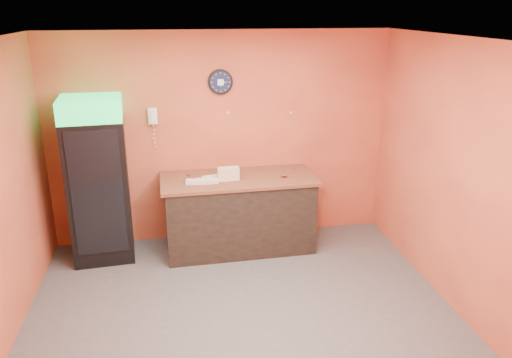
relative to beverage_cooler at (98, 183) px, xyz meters
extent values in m
plane|color=#47474C|center=(1.58, -1.60, -1.01)|extent=(4.50, 4.50, 0.00)
cube|color=#D8623D|center=(1.58, 0.40, 0.39)|extent=(4.50, 0.02, 2.80)
cube|color=#D8623D|center=(3.83, -1.60, 0.39)|extent=(0.02, 4.00, 2.80)
cube|color=white|center=(1.58, -1.60, 1.79)|extent=(4.50, 4.00, 0.02)
cube|color=black|center=(0.00, 0.05, -0.11)|extent=(0.78, 0.78, 1.80)
cube|color=#17C951|center=(0.00, 0.05, 0.92)|extent=(0.78, 0.78, 0.26)
cube|color=black|center=(-0.03, -0.32, -0.03)|extent=(0.60, 0.07, 1.54)
cube|color=black|center=(1.75, -0.03, -0.53)|extent=(1.92, 0.91, 0.95)
cylinder|color=black|center=(1.58, 0.37, 1.15)|extent=(0.32, 0.05, 0.32)
cylinder|color=#0F1433|center=(1.58, 0.34, 1.15)|extent=(0.27, 0.01, 0.27)
cube|color=white|center=(1.58, 0.34, 1.15)|extent=(0.08, 0.00, 0.08)
cube|color=white|center=(0.71, 0.35, 0.74)|extent=(0.11, 0.07, 0.21)
cube|color=white|center=(0.71, 0.30, 0.74)|extent=(0.05, 0.04, 0.17)
cube|color=brown|center=(1.75, -0.03, -0.04)|extent=(2.01, 0.95, 0.04)
cube|color=beige|center=(1.61, -0.12, 0.01)|extent=(0.28, 0.12, 0.06)
cube|color=beige|center=(1.61, -0.12, 0.07)|extent=(0.28, 0.12, 0.06)
cube|color=beige|center=(1.61, -0.12, 0.13)|extent=(0.28, 0.12, 0.06)
cube|color=beige|center=(1.23, -0.17, 0.00)|extent=(0.32, 0.15, 0.04)
cube|color=beige|center=(1.34, -0.16, 0.00)|extent=(0.31, 0.16, 0.04)
cube|color=beige|center=(1.43, -0.04, 0.00)|extent=(0.31, 0.18, 0.04)
cylinder|color=silver|center=(1.75, 0.09, 0.01)|extent=(0.06, 0.06, 0.06)
camera|label=1|loc=(0.97, -6.04, 2.08)|focal=35.00mm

